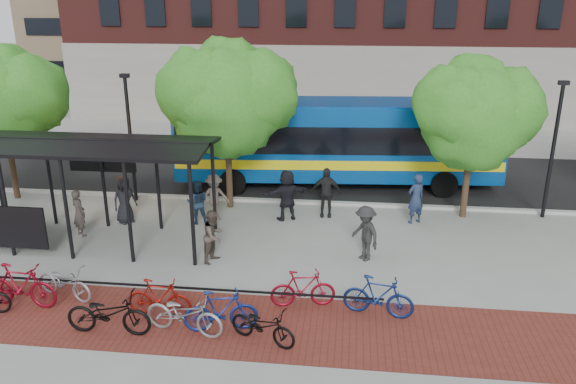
# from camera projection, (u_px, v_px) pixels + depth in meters

# --- Properties ---
(ground) EXTENTS (160.00, 160.00, 0.00)m
(ground) POSITION_uv_depth(u_px,v_px,m) (297.00, 245.00, 18.88)
(ground) COLOR #9E9E99
(ground) RESTS_ON ground
(asphalt_street) EXTENTS (160.00, 8.00, 0.01)m
(asphalt_street) POSITION_uv_depth(u_px,v_px,m) (314.00, 174.00, 26.38)
(asphalt_street) COLOR black
(asphalt_street) RESTS_ON ground
(curb) EXTENTS (160.00, 0.25, 0.12)m
(curb) POSITION_uv_depth(u_px,v_px,m) (307.00, 202.00, 22.61)
(curb) COLOR #B7B7B2
(curb) RESTS_ON ground
(brick_strip) EXTENTS (24.00, 3.00, 0.01)m
(brick_strip) POSITION_uv_depth(u_px,v_px,m) (200.00, 322.00, 14.41)
(brick_strip) COLOR maroon
(brick_strip) RESTS_ON ground
(bike_rack_rail) EXTENTS (12.00, 0.05, 0.95)m
(bike_rack_rail) POSITION_uv_depth(u_px,v_px,m) (162.00, 301.00, 15.40)
(bike_rack_rail) COLOR black
(bike_rack_rail) RESTS_ON ground
(bus_shelter) EXTENTS (10.60, 3.07, 3.60)m
(bus_shelter) POSITION_uv_depth(u_px,v_px,m) (49.00, 155.00, 18.34)
(bus_shelter) COLOR black
(bus_shelter) RESTS_ON ground
(tree_a) EXTENTS (4.90, 4.00, 6.18)m
(tree_a) POSITION_uv_depth(u_px,v_px,m) (4.00, 96.00, 21.93)
(tree_a) COLOR #382619
(tree_a) RESTS_ON ground
(tree_b) EXTENTS (5.15, 4.20, 6.47)m
(tree_b) POSITION_uv_depth(u_px,v_px,m) (229.00, 94.00, 20.87)
(tree_b) COLOR #382619
(tree_b) RESTS_ON ground
(tree_c) EXTENTS (4.66, 3.80, 5.92)m
(tree_c) POSITION_uv_depth(u_px,v_px,m) (476.00, 111.00, 20.02)
(tree_c) COLOR #382619
(tree_c) RESTS_ON ground
(lamp_post_left) EXTENTS (0.35, 0.20, 5.12)m
(lamp_post_left) POSITION_uv_depth(u_px,v_px,m) (130.00, 135.00, 22.12)
(lamp_post_left) COLOR black
(lamp_post_left) RESTS_ON ground
(lamp_post_right) EXTENTS (0.35, 0.20, 5.12)m
(lamp_post_right) POSITION_uv_depth(u_px,v_px,m) (553.00, 147.00, 20.36)
(lamp_post_right) COLOR black
(lamp_post_right) RESTS_ON ground
(bus) EXTENTS (13.93, 4.12, 3.71)m
(bus) POSITION_uv_depth(u_px,v_px,m) (337.00, 138.00, 24.23)
(bus) COLOR #084597
(bus) RESTS_ON ground
(bike_1) EXTENTS (2.10, 0.71, 1.24)m
(bike_1) POSITION_uv_depth(u_px,v_px,m) (20.00, 286.00, 14.95)
(bike_1) COLOR maroon
(bike_1) RESTS_ON ground
(bike_2) EXTENTS (1.96, 1.19, 0.97)m
(bike_2) POSITION_uv_depth(u_px,v_px,m) (64.00, 282.00, 15.42)
(bike_2) COLOR #969698
(bike_2) RESTS_ON ground
(bike_4) EXTENTS (2.14, 0.75, 1.12)m
(bike_4) POSITION_uv_depth(u_px,v_px,m) (109.00, 313.00, 13.75)
(bike_4) COLOR black
(bike_4) RESTS_ON ground
(bike_5) EXTENTS (1.75, 0.56, 1.04)m
(bike_5) POSITION_uv_depth(u_px,v_px,m) (159.00, 298.00, 14.54)
(bike_5) COLOR maroon
(bike_5) RESTS_ON ground
(bike_6) EXTENTS (2.18, 1.12, 1.09)m
(bike_6) POSITION_uv_depth(u_px,v_px,m) (184.00, 313.00, 13.77)
(bike_6) COLOR gray
(bike_6) RESTS_ON ground
(bike_7) EXTENTS (1.93, 0.92, 1.12)m
(bike_7) POSITION_uv_depth(u_px,v_px,m) (221.00, 311.00, 13.86)
(bike_7) COLOR navy
(bike_7) RESTS_ON ground
(bike_8) EXTENTS (1.85, 1.22, 0.92)m
(bike_8) POSITION_uv_depth(u_px,v_px,m) (263.00, 325.00, 13.43)
(bike_8) COLOR black
(bike_8) RESTS_ON ground
(bike_9) EXTENTS (1.81, 0.81, 1.05)m
(bike_9) POSITION_uv_depth(u_px,v_px,m) (303.00, 289.00, 14.98)
(bike_9) COLOR maroon
(bike_9) RESTS_ON ground
(bike_11) EXTENTS (1.92, 0.87, 1.12)m
(bike_11) POSITION_uv_depth(u_px,v_px,m) (378.00, 296.00, 14.54)
(bike_11) COLOR navy
(bike_11) RESTS_ON ground
(pedestrian_0) EXTENTS (1.01, 1.04, 1.80)m
(pedestrian_0) POSITION_uv_depth(u_px,v_px,m) (124.00, 199.00, 20.49)
(pedestrian_0) COLOR black
(pedestrian_0) RESTS_ON ground
(pedestrian_1) EXTENTS (0.73, 0.68, 1.68)m
(pedestrian_1) POSITION_uv_depth(u_px,v_px,m) (79.00, 213.00, 19.36)
(pedestrian_1) COLOR #423A35
(pedestrian_1) RESTS_ON ground
(pedestrian_2) EXTENTS (0.89, 0.75, 1.63)m
(pedestrian_2) POSITION_uv_depth(u_px,v_px,m) (198.00, 202.00, 20.45)
(pedestrian_2) COLOR #1E3047
(pedestrian_2) RESTS_ON ground
(pedestrian_3) EXTENTS (1.31, 1.17, 1.76)m
(pedestrian_3) POSITION_uv_depth(u_px,v_px,m) (214.00, 197.00, 20.74)
(pedestrian_3) COLOR brown
(pedestrian_3) RESTS_ON ground
(pedestrian_4) EXTENTS (1.12, 0.48, 1.91)m
(pedestrian_4) POSITION_uv_depth(u_px,v_px,m) (326.00, 192.00, 21.06)
(pedestrian_4) COLOR black
(pedestrian_4) RESTS_ON ground
(pedestrian_5) EXTENTS (1.85, 1.32, 1.93)m
(pedestrian_5) POSITION_uv_depth(u_px,v_px,m) (287.00, 195.00, 20.74)
(pedestrian_5) COLOR black
(pedestrian_5) RESTS_ON ground
(pedestrian_7) EXTENTS (0.82, 0.74, 1.89)m
(pedestrian_7) POSITION_uv_depth(u_px,v_px,m) (416.00, 199.00, 20.42)
(pedestrian_7) COLOR navy
(pedestrian_7) RESTS_ON ground
(pedestrian_8) EXTENTS (0.88, 0.99, 1.69)m
(pedestrian_8) POSITION_uv_depth(u_px,v_px,m) (214.00, 236.00, 17.47)
(pedestrian_8) COLOR #4C4038
(pedestrian_8) RESTS_ON ground
(pedestrian_9) EXTENTS (1.24, 1.33, 1.80)m
(pedestrian_9) POSITION_uv_depth(u_px,v_px,m) (365.00, 233.00, 17.56)
(pedestrian_9) COLOR #272727
(pedestrian_9) RESTS_ON ground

